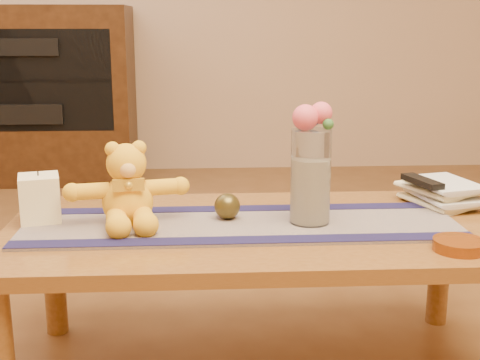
{
  "coord_description": "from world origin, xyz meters",
  "views": [
    {
      "loc": [
        -0.15,
        -1.72,
        1.0
      ],
      "look_at": [
        -0.05,
        0.0,
        0.58
      ],
      "focal_mm": 48.67,
      "sensor_mm": 36.0,
      "label": 1
    }
  ],
  "objects": [
    {
      "name": "tv_remote",
      "position": [
        0.51,
        0.14,
        0.54
      ],
      "size": [
        0.09,
        0.17,
        0.02
      ],
      "primitive_type": "cube",
      "rotation": [
        0.0,
        0.0,
        0.29
      ],
      "color": "black",
      "rests_on": "book_top"
    },
    {
      "name": "book_bottom",
      "position": [
        0.5,
        0.15,
        0.46
      ],
      "size": [
        0.23,
        0.27,
        0.02
      ],
      "primitive_type": "imported",
      "rotation": [
        0.0,
        0.0,
        0.35
      ],
      "color": "#F6EEBE",
      "rests_on": "coffee_table_top"
    },
    {
      "name": "persian_runner",
      "position": [
        -0.05,
        -0.01,
        0.45
      ],
      "size": [
        1.2,
        0.35,
        0.01
      ],
      "primitive_type": "cube",
      "rotation": [
        0.0,
        0.0,
        0.0
      ],
      "color": "#191B47",
      "rests_on": "coffee_table_top"
    },
    {
      "name": "amber_dish",
      "position": [
        0.48,
        -0.24,
        0.46
      ],
      "size": [
        0.15,
        0.15,
        0.03
      ],
      "primitive_type": "cylinder",
      "rotation": [
        0.0,
        0.0,
        0.2
      ],
      "color": "#BF5914",
      "rests_on": "coffee_table_top"
    },
    {
      "name": "stereo_upper",
      "position": [
        -1.2,
        2.35,
        0.86
      ],
      "size": [
        0.42,
        0.28,
        0.1
      ],
      "primitive_type": "cube",
      "color": "black",
      "rests_on": "media_cabinet"
    },
    {
      "name": "leaf_sprig",
      "position": [
        0.18,
        -0.03,
        0.74
      ],
      "size": [
        0.03,
        0.03,
        0.03
      ],
      "primitive_type": "sphere",
      "color": "#33662D",
      "rests_on": "glass_vase"
    },
    {
      "name": "table_leg_br",
      "position": [
        0.64,
        0.29,
        0.21
      ],
      "size": [
        0.07,
        0.07,
        0.41
      ],
      "primitive_type": "cylinder",
      "color": "brown",
      "rests_on": "floor"
    },
    {
      "name": "book_top",
      "position": [
        0.51,
        0.15,
        0.52
      ],
      "size": [
        0.21,
        0.26,
        0.02
      ],
      "primitive_type": "imported",
      "rotation": [
        0.0,
        0.0,
        0.24
      ],
      "color": "#F6EEBE",
      "rests_on": "book_upper"
    },
    {
      "name": "runner_border_near",
      "position": [
        -0.05,
        -0.15,
        0.46
      ],
      "size": [
        1.2,
        0.06,
        0.0
      ],
      "primitive_type": "cube",
      "rotation": [
        0.0,
        0.0,
        0.0
      ],
      "color": "#16133B",
      "rests_on": "persian_runner"
    },
    {
      "name": "bronze_ball",
      "position": [
        -0.08,
        0.04,
        0.49
      ],
      "size": [
        0.09,
        0.09,
        0.07
      ],
      "primitive_type": "sphere",
      "rotation": [
        0.0,
        0.0,
        0.18
      ],
      "color": "#443916",
      "rests_on": "persian_runner"
    },
    {
      "name": "media_cabinet",
      "position": [
        -1.2,
        2.48,
        0.55
      ],
      "size": [
        1.2,
        0.5,
        1.1
      ],
      "primitive_type": "cube",
      "color": "black",
      "rests_on": "floor"
    },
    {
      "name": "book_lower",
      "position": [
        0.51,
        0.14,
        0.48
      ],
      "size": [
        0.21,
        0.25,
        0.02
      ],
      "primitive_type": "imported",
      "rotation": [
        0.0,
        0.0,
        0.21
      ],
      "color": "#F6EEBE",
      "rests_on": "book_bottom"
    },
    {
      "name": "pillar_candle",
      "position": [
        -0.61,
        0.05,
        0.52
      ],
      "size": [
        0.13,
        0.13,
        0.13
      ],
      "primitive_type": "cube",
      "rotation": [
        0.0,
        0.0,
        0.24
      ],
      "color": "#FFF0BB",
      "rests_on": "persian_runner"
    },
    {
      "name": "candle_wick",
      "position": [
        -0.61,
        0.05,
        0.59
      ],
      "size": [
        0.0,
        0.0,
        0.01
      ],
      "primitive_type": "cylinder",
      "rotation": [
        0.0,
        0.0,
        0.24
      ],
      "color": "black",
      "rests_on": "pillar_candle"
    },
    {
      "name": "table_leg_bl",
      "position": [
        -0.64,
        0.29,
        0.21
      ],
      "size": [
        0.07,
        0.07,
        0.41
      ],
      "primitive_type": "cylinder",
      "color": "brown",
      "rests_on": "floor"
    },
    {
      "name": "stereo_lower",
      "position": [
        -1.2,
        2.35,
        0.46
      ],
      "size": [
        0.42,
        0.28,
        0.12
      ],
      "primitive_type": "cube",
      "color": "black",
      "rests_on": "media_cabinet"
    },
    {
      "name": "rose_right",
      "position": [
        0.17,
        -0.0,
        0.76
      ],
      "size": [
        0.06,
        0.06,
        0.06
      ],
      "primitive_type": "sphere",
      "color": "#EA5264",
      "rests_on": "glass_vase"
    },
    {
      "name": "cabinet_cavity",
      "position": [
        -1.2,
        2.25,
        0.66
      ],
      "size": [
        1.02,
        0.03,
        0.61
      ],
      "primitive_type": "cube",
      "color": "black",
      "rests_on": "media_cabinet"
    },
    {
      "name": "rose_left",
      "position": [
        0.12,
        -0.02,
        0.75
      ],
      "size": [
        0.07,
        0.07,
        0.07
      ],
      "primitive_type": "sphere",
      "color": "#EA5264",
      "rests_on": "glass_vase"
    },
    {
      "name": "blue_flower_back",
      "position": [
        0.15,
        0.03,
        0.75
      ],
      "size": [
        0.04,
        0.04,
        0.04
      ],
      "primitive_type": "sphere",
      "color": "#4F4FAC",
      "rests_on": "glass_vase"
    },
    {
      "name": "coffee_table_top",
      "position": [
        0.0,
        0.0,
        0.43
      ],
      "size": [
        1.4,
        0.7,
        0.04
      ],
      "primitive_type": "cube",
      "color": "brown",
      "rests_on": "floor"
    },
    {
      "name": "glass_vase",
      "position": [
        0.14,
        -0.01,
        0.59
      ],
      "size": [
        0.11,
        0.11,
        0.26
      ],
      "primitive_type": "cylinder",
      "color": "silver",
      "rests_on": "persian_runner"
    },
    {
      "name": "runner_border_far",
      "position": [
        -0.05,
        0.14,
        0.46
      ],
      "size": [
        1.2,
        0.06,
        0.0
      ],
      "primitive_type": "cube",
      "rotation": [
        0.0,
        0.0,
        0.0
      ],
      "color": "#16133B",
      "rests_on": "persian_runner"
    },
    {
      "name": "book_upper",
      "position": [
        0.5,
        0.15,
        0.5
      ],
      "size": [
        0.24,
        0.27,
        0.02
      ],
      "primitive_type": "imported",
      "rotation": [
        0.0,
        0.0,
        0.4
      ],
      "color": "#F6EEBE",
      "rests_on": "book_lower"
    },
    {
      "name": "cabinet_shelf",
      "position": [
        -1.2,
        2.33,
        0.66
      ],
      "size": [
        1.02,
        0.2,
        0.02
      ],
      "primitive_type": "cube",
      "color": "black",
      "rests_on": "media_cabinet"
    },
    {
      "name": "potpourri_fill",
      "position": [
        0.14,
        -0.01,
        0.55
      ],
      "size": [
        0.09,
        0.09,
        0.18
      ],
      "primitive_type": "cylinder",
      "color": "beige",
      "rests_on": "glass_vase"
    },
    {
      "name": "blue_flower_side",
      "position": [
        0.11,
        0.01,
        0.74
      ],
      "size": [
        0.04,
        0.04,
        0.04
      ],
      "primitive_type": "sphere",
      "color": "#4F4FAC",
      "rests_on": "glass_vase"
    },
    {
      "name": "teddy_bear",
      "position": [
        -0.36,
        0.02,
        0.57
      ],
      "size": [
        0.36,
        0.32,
        0.22
      ],
      "primitive_type": null,
      "rotation": [
        0.0,
        0.0,
        0.19
      ],
      "color": "yellow",
      "rests_on": "persian_runner"
    }
  ]
}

